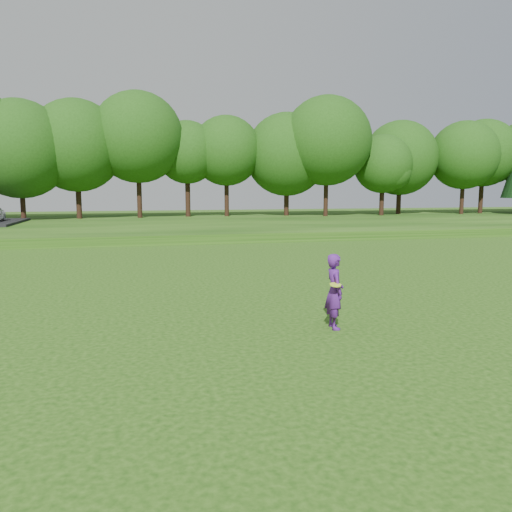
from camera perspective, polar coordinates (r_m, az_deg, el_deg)
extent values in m
plane|color=#173D0B|center=(12.30, -0.28, -8.36)|extent=(140.00, 140.00, 0.00)
cube|color=#173D0B|center=(45.69, -10.19, 3.66)|extent=(130.00, 30.00, 0.60)
cube|color=gray|center=(31.80, -8.63, 1.48)|extent=(130.00, 1.60, 0.04)
imported|color=#531B7D|center=(12.32, 8.96, -4.01)|extent=(0.49, 0.70, 1.84)
cylinder|color=#D6FF28|center=(11.99, 9.07, -3.27)|extent=(0.28, 0.28, 0.07)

